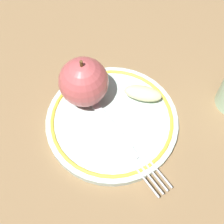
{
  "coord_description": "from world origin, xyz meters",
  "views": [
    {
      "loc": [
        0.22,
        0.14,
        0.46
      ],
      "look_at": [
        0.01,
        0.01,
        0.04
      ],
      "focal_mm": 50.0,
      "sensor_mm": 36.0,
      "label": 1
    }
  ],
  "objects_px": {
    "apple_red_whole": "(84,82)",
    "fork": "(125,142)",
    "apple_slice_front": "(143,93)",
    "plate": "(112,121)"
  },
  "relations": [
    {
      "from": "apple_red_whole",
      "to": "apple_slice_front",
      "type": "distance_m",
      "value": 0.1
    },
    {
      "from": "plate",
      "to": "apple_slice_front",
      "type": "height_order",
      "value": "apple_slice_front"
    },
    {
      "from": "apple_slice_front",
      "to": "plate",
      "type": "bearing_deg",
      "value": 52.28
    },
    {
      "from": "plate",
      "to": "fork",
      "type": "xyz_separation_m",
      "value": [
        0.03,
        0.04,
        0.01
      ]
    },
    {
      "from": "plate",
      "to": "apple_red_whole",
      "type": "distance_m",
      "value": 0.08
    },
    {
      "from": "apple_slice_front",
      "to": "fork",
      "type": "height_order",
      "value": "apple_slice_front"
    },
    {
      "from": "plate",
      "to": "fork",
      "type": "height_order",
      "value": "fork"
    },
    {
      "from": "apple_red_whole",
      "to": "fork",
      "type": "xyz_separation_m",
      "value": [
        0.04,
        0.1,
        -0.04
      ]
    },
    {
      "from": "plate",
      "to": "apple_slice_front",
      "type": "bearing_deg",
      "value": 161.49
    },
    {
      "from": "fork",
      "to": "apple_red_whole",
      "type": "bearing_deg",
      "value": -178.59
    }
  ]
}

